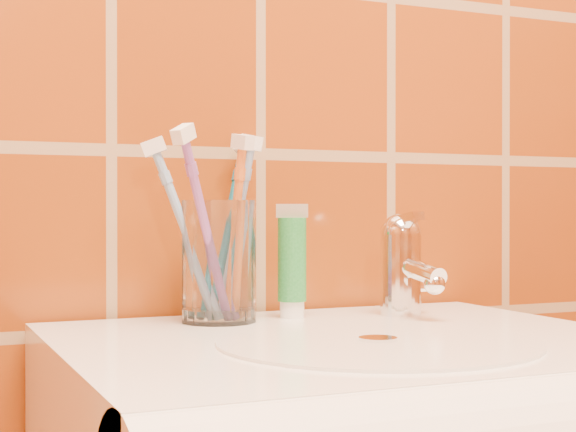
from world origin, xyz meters
name	(u,v)px	position (x,y,z in m)	size (l,w,h in m)	color
glass_tumbler	(219,261)	(-0.08, 1.12, 0.92)	(0.08, 0.08, 0.13)	white
toothpaste_tube	(292,264)	(0.01, 1.12, 0.91)	(0.04, 0.03, 0.13)	white
faucet	(403,261)	(0.14, 1.09, 0.91)	(0.05, 0.11, 0.12)	white
toothbrush_0	(227,229)	(-0.06, 1.15, 0.95)	(0.08, 0.08, 0.21)	#0D5270
toothbrush_1	(206,229)	(-0.11, 1.08, 0.95)	(0.09, 0.07, 0.21)	#7F499D
toothbrush_2	(186,233)	(-0.12, 1.12, 0.95)	(0.09, 0.05, 0.21)	#78A1D5
toothbrush_3	(236,229)	(-0.06, 1.12, 0.95)	(0.06, 0.04, 0.21)	#789DD6
toothbrush_4	(235,230)	(-0.07, 1.11, 0.95)	(0.03, 0.05, 0.21)	orange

